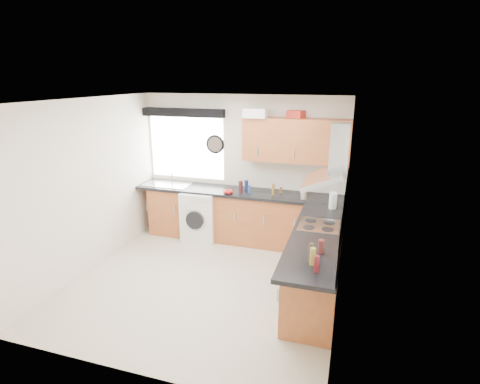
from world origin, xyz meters
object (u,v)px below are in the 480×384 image
(oven, at_px, (317,259))
(extractor_hood, at_px, (332,162))
(upper_cabinets, at_px, (296,140))
(washing_machine, at_px, (201,215))

(oven, bearing_deg, extractor_hood, -0.00)
(upper_cabinets, bearing_deg, washing_machine, -171.92)
(extractor_hood, bearing_deg, upper_cabinets, 116.13)
(oven, relative_size, upper_cabinets, 0.50)
(extractor_hood, height_order, washing_machine, extractor_hood)
(upper_cabinets, bearing_deg, extractor_hood, -63.87)
(oven, height_order, extractor_hood, extractor_hood)
(oven, distance_m, upper_cabinets, 1.99)
(washing_machine, bearing_deg, extractor_hood, -27.92)
(extractor_hood, relative_size, upper_cabinets, 0.46)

